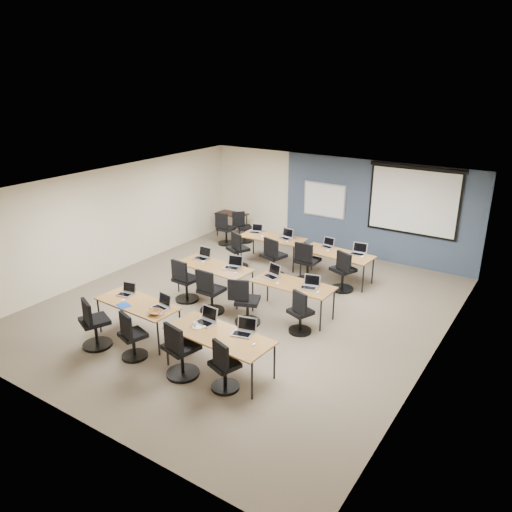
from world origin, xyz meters
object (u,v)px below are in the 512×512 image
Objects in this scene: task_chair_1 at (132,339)px; spare_chair_b at (225,231)px; task_chair_8 at (238,253)px; laptop_1 at (162,305)px; utility_table at (232,216)px; training_table_front_left at (138,305)px; task_chair_6 at (245,305)px; laptop_5 at (233,265)px; laptop_8 at (256,230)px; task_chair_11 at (343,274)px; training_table_front_right at (219,337)px; task_chair_2 at (180,354)px; task_chair_10 at (307,265)px; task_chair_0 at (94,327)px; laptop_9 at (286,236)px; task_chair_3 at (224,369)px; task_chair_4 at (185,284)px; task_chair_5 at (210,295)px; projector_screen at (414,197)px; laptop_4 at (203,256)px; training_table_mid_right at (293,286)px; task_chair_9 at (273,260)px; laptop_2 at (206,319)px; laptop_3 at (244,330)px; laptop_11 at (358,251)px; task_chair_7 at (300,316)px; training_table_mid_left at (214,268)px; laptop_6 at (272,274)px; laptop_10 at (328,245)px; laptop_0 at (127,292)px; whiteboard at (324,200)px; training_table_back_right at (337,255)px; spare_chair_a at (243,230)px.

spare_chair_b reaches higher than task_chair_1.
task_chair_8 reaches higher than task_chair_1.
utility_table is (-2.72, 6.00, -0.13)m from laptop_1.
utility_table is at bearing 153.99° from task_chair_8.
task_chair_6 is at bearing 50.27° from training_table_front_left.
laptop_5 is 1.17× the size of laptop_8.
task_chair_11 is (2.41, 4.18, -0.26)m from training_table_front_left.
task_chair_2 reaches higher than training_table_front_right.
spare_chair_b is at bearing 160.51° from task_chair_10.
task_chair_0 reaches higher than task_chair_11.
task_chair_10 is at bearing -29.35° from laptop_9.
laptop_9 is 0.34× the size of spare_chair_b.
task_chair_3 is 0.94× the size of task_chair_4.
projector_screen is at bearing 62.65° from task_chair_5.
laptop_1 is 2.66m from laptop_4.
task_chair_8 and task_chair_11 have the same top height.
task_chair_9 reaches higher than training_table_mid_right.
laptop_2 is 1.01× the size of laptop_3.
training_table_mid_right is 1.71× the size of task_chair_8.
laptop_11 reaches higher than laptop_2.
laptop_2 is 6.32m from spare_chair_b.
laptop_2 reaches higher than task_chair_3.
laptop_3 reaches higher than training_table_mid_right.
task_chair_7 is at bearing -64.95° from task_chair_10.
laptop_2 reaches higher than training_table_mid_right.
training_table_front_right is 3.16m from training_table_mid_left.
laptop_8 is (-2.11, 5.53, 0.35)m from task_chair_2.
laptop_3 is 4.83m from task_chair_8.
laptop_3 is 1.00× the size of laptop_6.
training_table_front_right is 5.07m from laptop_10.
training_table_front_left is 1.71m from task_chair_2.
laptop_4 is at bearing 136.37° from training_table_front_right.
task_chair_4 is (0.14, 1.56, -0.37)m from laptop_0.
whiteboard reaches higher than task_chair_3.
laptop_6 is at bearing 10.98° from training_table_mid_left.
utility_table is (-4.23, 3.68, -0.02)m from training_table_mid_right.
training_table_front_left is at bearing -58.12° from task_chair_8.
whiteboard is at bearing 91.34° from laptop_3.
training_table_back_right is 1.75× the size of task_chair_5.
laptop_1 is 5.15m from laptop_11.
training_table_back_right is 3.83m from spare_chair_a.
laptop_3 is (1.84, 0.04, 0.00)m from laptop_1.
spare_chair_a is at bearing 123.24° from laptop_2.
task_chair_2 is at bearing -47.42° from task_chair_4.
training_table_front_right is 5.67m from laptop_8.
task_chair_4 is at bearing -125.65° from projector_screen.
laptop_3 and spare_chair_b have the same top height.
laptop_10 is 0.86m from laptop_11.
task_chair_8 is (-2.09, 3.90, -0.37)m from laptop_2.
laptop_1 is 4.95m from laptop_10.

